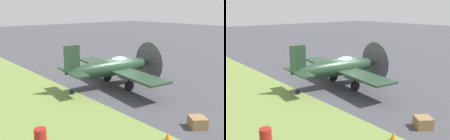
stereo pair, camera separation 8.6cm
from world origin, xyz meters
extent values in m
plane|color=#424247|center=(0.00, 0.00, 0.00)|extent=(160.00, 160.00, 0.00)
cube|color=olive|center=(0.00, -9.40, 0.00)|extent=(120.00, 11.00, 0.01)
ellipsoid|color=#233D28|center=(0.26, -0.72, 1.70)|extent=(2.45, 8.11, 1.46)
cube|color=#233D28|center=(0.32, -0.25, 1.53)|extent=(11.44, 3.39, 0.16)
cube|color=#233D28|center=(-0.19, -4.33, 2.76)|extent=(0.28, 1.30, 2.23)
cube|color=#233D28|center=(-0.19, -4.33, 1.82)|extent=(3.86, 1.52, 0.12)
cone|color=#B7B24C|center=(0.80, 3.53, 1.70)|extent=(0.85, 0.91, 0.75)
cylinder|color=#4C4C51|center=(0.77, 3.30, 1.70)|extent=(3.73, 0.52, 3.76)
ellipsoid|color=#8CB2C6|center=(0.35, -0.02, 2.21)|extent=(1.02, 1.73, 0.82)
cylinder|color=black|center=(-1.35, 0.08, 0.40)|extent=(0.36, 0.82, 0.80)
cylinder|color=black|center=(-1.35, 0.08, 0.96)|extent=(0.14, 0.14, 1.13)
cylinder|color=black|center=(2.03, -0.35, 0.40)|extent=(0.36, 0.82, 0.80)
cylinder|color=black|center=(2.03, -0.35, 0.96)|extent=(0.14, 0.14, 1.13)
cylinder|color=black|center=(-0.21, -4.45, 0.19)|extent=(0.19, 0.39, 0.38)
cylinder|color=maroon|center=(5.54, -9.70, 0.45)|extent=(0.60, 0.60, 0.90)
cube|color=olive|center=(9.39, -1.97, 0.32)|extent=(1.25, 1.25, 0.64)
cone|color=orange|center=(9.24, -4.41, 0.22)|extent=(0.36, 0.36, 0.44)
camera|label=1|loc=(16.70, -14.37, 6.68)|focal=41.35mm
camera|label=2|loc=(16.76, -14.30, 6.68)|focal=41.35mm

